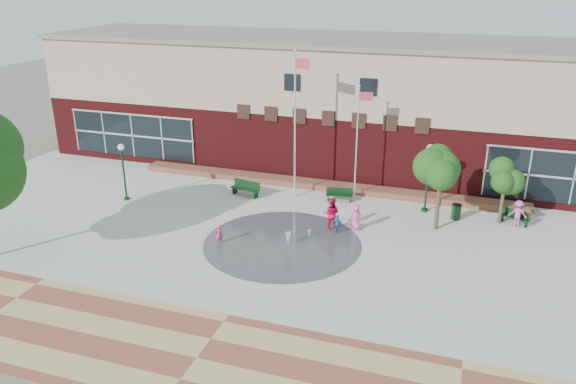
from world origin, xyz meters
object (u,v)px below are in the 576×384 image
(flagpole_right, at_px, (358,137))
(trash_can, at_px, (456,212))
(child_splash, at_px, (219,234))
(flagpole_left, at_px, (296,118))
(bench_left, at_px, (245,191))

(flagpole_right, xyz_separation_m, trash_can, (6.25, -1.20, -3.61))
(child_splash, bearing_deg, flagpole_left, -141.92)
(flagpole_left, bearing_deg, flagpole_right, 29.69)
(bench_left, relative_size, child_splash, 1.94)
(flagpole_right, bearing_deg, flagpole_left, -174.92)
(flagpole_right, height_order, trash_can, flagpole_right)
(child_splash, bearing_deg, trash_can, 172.85)
(bench_left, bearing_deg, trash_can, 14.61)
(flagpole_left, relative_size, bench_left, 4.57)
(flagpole_left, relative_size, child_splash, 8.86)
(bench_left, xyz_separation_m, trash_can, (13.09, 0.45, 0.15))
(flagpole_right, bearing_deg, trash_can, -16.91)
(flagpole_right, height_order, child_splash, flagpole_right)
(trash_can, distance_m, child_splash, 13.85)
(trash_can, height_order, child_splash, child_splash)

